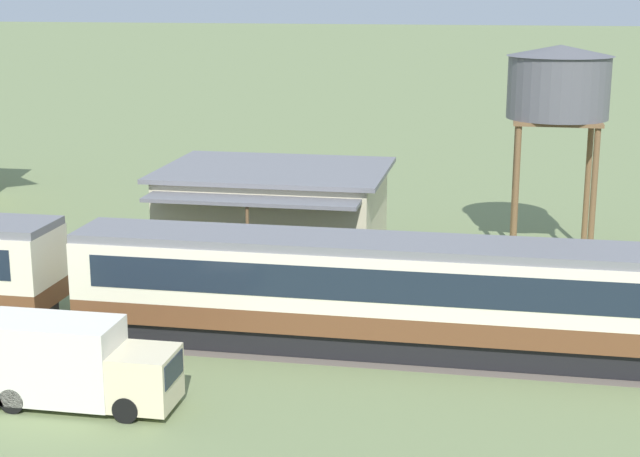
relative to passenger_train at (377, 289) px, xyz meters
name	(u,v)px	position (x,y,z in m)	size (l,w,h in m)	color
passenger_train	(377,289)	(0.00, 0.00, 0.00)	(111.68, 3.01, 4.05)	brown
railway_track	(335,347)	(-1.52, 0.00, -2.24)	(173.91, 3.60, 0.04)	#665B51
station_building	(275,216)	(-6.03, 10.01, 0.06)	(10.17, 9.01, 4.56)	beige
water_tower	(559,85)	(6.47, 13.72, 5.89)	(4.85, 4.85, 9.97)	brown
delivery_truck_cream	(72,364)	(-8.56, -6.38, -0.90)	(6.06, 2.02, 2.70)	beige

